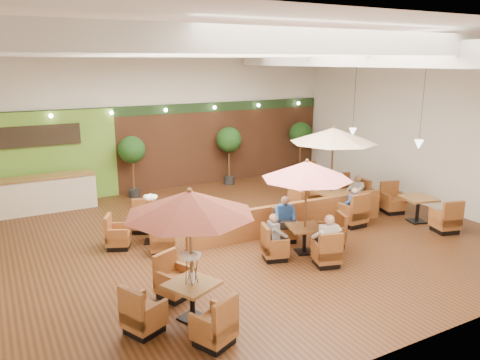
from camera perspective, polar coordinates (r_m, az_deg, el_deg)
room at (r=13.65m, az=-1.65°, el=9.33°), size 14.04×14.00×5.52m
service_counter at (r=16.62m, az=-22.38°, el=-1.54°), size 3.00×0.75×1.18m
booth_divider at (r=13.57m, az=6.30°, el=-4.57°), size 6.40×0.44×0.89m
table_0 at (r=8.60m, az=-6.45°, el=-5.81°), size 2.58×2.74×2.62m
table_1 at (r=11.81m, az=8.07°, el=-1.13°), size 2.54×2.54×2.48m
table_2 at (r=14.78m, az=11.20°, el=2.85°), size 2.83×2.83×2.89m
table_3 at (r=12.93m, az=-11.70°, el=-5.74°), size 1.86×2.63×1.50m
table_4 at (r=15.35m, az=20.84°, el=-3.43°), size 1.10×2.81×1.00m
table_5 at (r=18.31m, az=9.66°, el=-0.10°), size 1.66×2.39×0.86m
topiary_0 at (r=17.09m, az=-13.05°, el=3.34°), size 0.96×0.96×2.24m
topiary_1 at (r=18.48m, az=-1.36°, el=4.66°), size 0.99×0.99×2.30m
topiary_2 at (r=20.29m, az=7.42°, el=5.36°), size 0.98×0.98×2.28m
diner_0 at (r=11.42m, az=10.62°, el=-6.65°), size 0.44×0.37×0.85m
diner_1 at (r=12.78m, az=5.51°, el=-4.25°), size 0.45×0.43×0.80m
diner_2 at (r=11.61m, az=4.29°, el=-6.29°), size 0.34×0.39×0.74m
diner_3 at (r=14.30m, az=13.66°, el=-2.67°), size 0.39×0.33×0.74m
diner_4 at (r=15.74m, az=13.96°, el=-1.11°), size 0.29×0.37×0.76m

